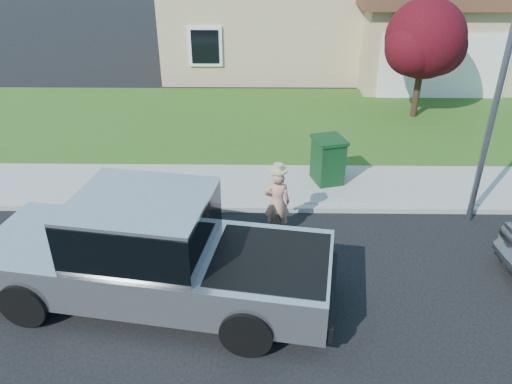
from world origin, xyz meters
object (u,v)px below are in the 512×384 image
woman (277,201)px  ornamental_tree (426,42)px  trash_bin (328,160)px  street_lamp (502,81)px  pickup_truck (154,254)px

woman → ornamental_tree: 8.64m
trash_bin → street_lamp: size_ratio=0.21×
pickup_truck → ornamental_tree: 11.52m
pickup_truck → woman: size_ratio=3.90×
trash_bin → street_lamp: 4.15m
pickup_truck → woman: pickup_truck is taller
woman → street_lamp: bearing=-172.9°
pickup_truck → street_lamp: (6.38, 2.62, 2.21)m
pickup_truck → woman: bearing=53.8°
pickup_truck → trash_bin: bearing=60.3°
street_lamp → pickup_truck: bearing=-148.5°
pickup_truck → woman: (2.12, 2.10, -0.16)m
pickup_truck → street_lamp: 7.24m
woman → ornamental_tree: (4.75, 7.01, 1.74)m
woman → ornamental_tree: size_ratio=0.43×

